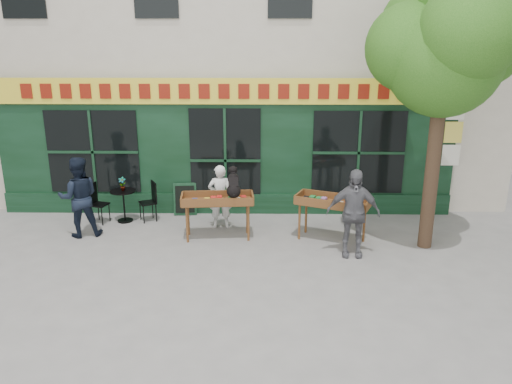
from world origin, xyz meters
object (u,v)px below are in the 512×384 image
man_right (353,213)px  bistro_table (124,200)px  book_cart_right (332,204)px  woman (220,196)px  dog (233,181)px  man_left (79,197)px  book_cart_center (217,202)px

man_right → bistro_table: size_ratio=2.34×
book_cart_right → woman: bearing=-174.0°
dog → man_left: 3.38m
man_right → man_left: 5.83m
woman → man_right: size_ratio=0.83×
book_cart_right → man_left: 5.45m
woman → man_left: bearing=5.6°
book_cart_right → bistro_table: size_ratio=2.14×
book_cart_right → man_left: (-5.45, 0.21, 0.06)m
man_left → bistro_table: bearing=-146.0°
man_right → man_left: bearing=174.1°
woman → man_right: 3.14m
book_cart_center → woman: woman is taller
woman → man_right: man_right is taller
bistro_table → book_cart_center: bearing=-23.1°
man_right → man_left: man_right is taller
dog → woman: dog is taller
dog → man_right: man_right is taller
book_cart_center → book_cart_right: same height
book_cart_center → man_right: (2.74, -0.87, 0.07)m
book_cart_center → man_left: man_left is taller
woman → man_left: 3.06m
woman → book_cart_right: bearing=157.3°
dog → book_cart_right: size_ratio=0.37×
man_right → bistro_table: 5.39m
book_cart_right → man_right: (0.30, -0.75, 0.07)m
dog → book_cart_right: (2.09, -0.07, -0.47)m
book_cart_right → man_right: man_right is taller
man_right → book_cart_right: bearing=115.4°
man_right → bistro_table: man_right is taller
book_cart_right → man_left: bearing=-158.6°
dog → man_right: (2.39, -0.82, -0.40)m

